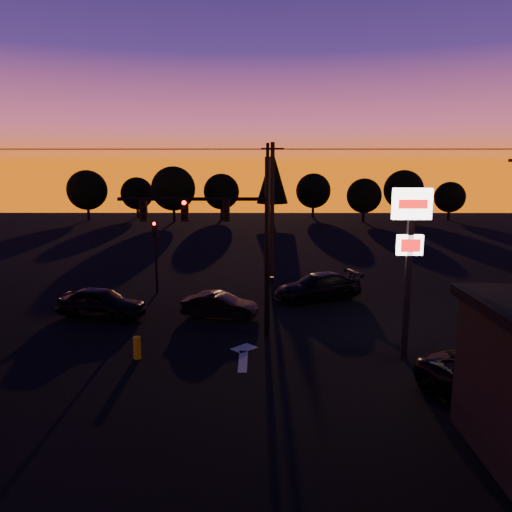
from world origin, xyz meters
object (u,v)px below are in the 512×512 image
at_px(pylon_sign, 410,237).
at_px(car_right, 318,287).
at_px(traffic_signal_mast, 231,228).
at_px(secondary_signal, 155,246).
at_px(suv_parked, 499,389).
at_px(car_mid, 220,305).
at_px(car_left, 101,303).
at_px(bollard, 137,348).

bearing_deg(pylon_sign, car_right, 106.04).
distance_m(traffic_signal_mast, secondary_signal, 9.19).
bearing_deg(car_right, suv_parked, -3.91).
bearing_deg(suv_parked, traffic_signal_mast, 114.66).
xyz_separation_m(secondary_signal, pylon_sign, (12.00, -9.99, 2.05)).
height_order(secondary_signal, car_mid, secondary_signal).
bearing_deg(suv_parked, pylon_sign, 83.94).
xyz_separation_m(car_left, car_right, (11.38, 3.42, -0.03)).
distance_m(secondary_signal, car_left, 5.56).
bearing_deg(traffic_signal_mast, secondary_signal, 123.19).
relative_size(secondary_signal, suv_parked, 0.80).
height_order(bollard, suv_parked, suv_parked).
bearing_deg(bollard, pylon_sign, 1.20).
height_order(secondary_signal, suv_parked, secondary_signal).
bearing_deg(car_left, pylon_sign, -95.65).
xyz_separation_m(traffic_signal_mast, suv_parked, (8.81, -6.96, -4.19)).
bearing_deg(car_left, bollard, -135.29).
xyz_separation_m(secondary_signal, suv_parked, (13.71, -14.45, -2.11)).
distance_m(pylon_sign, car_mid, 10.35).
distance_m(pylon_sign, car_right, 9.88).
distance_m(traffic_signal_mast, pylon_sign, 7.52).
bearing_deg(pylon_sign, bollard, -178.80).
height_order(pylon_sign, car_right, pylon_sign).
relative_size(bollard, car_mid, 0.24).
bearing_deg(car_right, secondary_signal, -119.89).
bearing_deg(car_left, suv_parked, -106.92).
bearing_deg(bollard, car_left, 119.84).
bearing_deg(secondary_signal, traffic_signal_mast, -56.81).
distance_m(car_left, suv_parked, 18.32).
bearing_deg(car_left, car_mid, -75.01).
bearing_deg(suv_parked, bollard, 134.18).
bearing_deg(traffic_signal_mast, car_mid, 105.48).
bearing_deg(car_mid, suv_parked, -122.33).
bearing_deg(suv_parked, car_right, 80.72).
bearing_deg(suv_parked, secondary_signal, 106.46).
distance_m(car_left, car_mid, 6.01).
relative_size(bollard, car_right, 0.18).
bearing_deg(secondary_signal, suv_parked, -46.51).
xyz_separation_m(car_mid, car_right, (5.37, 3.41, 0.12)).
relative_size(car_mid, car_right, 0.74).
height_order(traffic_signal_mast, secondary_signal, traffic_signal_mast).
height_order(pylon_sign, car_left, pylon_sign).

